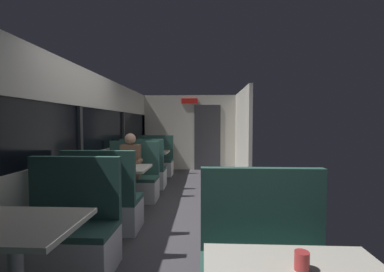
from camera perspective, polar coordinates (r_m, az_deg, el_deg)
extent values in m
cube|color=#423F44|center=(4.12, -3.90, -17.82)|extent=(3.30, 9.20, 0.02)
cube|color=beige|center=(4.38, -23.44, -10.17)|extent=(0.08, 8.40, 0.95)
cube|color=beige|center=(4.31, -23.85, 10.02)|extent=(0.08, 8.40, 0.60)
cube|color=black|center=(4.28, -23.78, 1.01)|extent=(0.03, 8.40, 0.75)
cube|color=#2D2D30|center=(4.27, -23.42, 1.01)|extent=(0.06, 0.08, 0.75)
cube|color=#2D2D30|center=(6.22, -14.90, 1.66)|extent=(0.06, 0.08, 0.75)
cube|color=#2D2D30|center=(8.25, -10.50, 1.99)|extent=(0.06, 0.08, 0.75)
cube|color=beige|center=(8.05, -0.53, 0.77)|extent=(2.90, 0.08, 2.30)
cube|color=#333338|center=(7.99, 3.39, -0.33)|extent=(0.80, 0.04, 2.00)
cube|color=red|center=(8.01, -0.55, 7.70)|extent=(0.50, 0.03, 0.16)
cube|color=beige|center=(6.91, 11.01, 0.37)|extent=(0.08, 2.40, 2.30)
cube|color=beige|center=(2.31, -34.42, -15.93)|extent=(0.90, 0.70, 0.04)
cube|color=silver|center=(3.02, -25.96, -21.89)|extent=(0.95, 0.50, 0.39)
cube|color=#2D564C|center=(2.93, -26.07, -17.89)|extent=(0.95, 0.50, 0.06)
cube|color=#2D564C|center=(3.01, -24.27, -10.27)|extent=(0.95, 0.08, 0.65)
cylinder|color=#9E9EA3|center=(4.41, -15.44, -11.61)|extent=(0.10, 0.10, 0.70)
cube|color=beige|center=(4.34, -15.50, -6.87)|extent=(0.90, 0.70, 0.04)
cube|color=silver|center=(3.86, -18.57, -16.18)|extent=(0.95, 0.50, 0.39)
cube|color=#2D564C|center=(3.80, -18.62, -12.97)|extent=(0.95, 0.50, 0.06)
cube|color=#2D564C|center=(3.52, -19.97, -8.28)|extent=(0.95, 0.08, 0.65)
cube|color=silver|center=(5.06, -13.05, -11.51)|extent=(0.95, 0.50, 0.39)
cube|color=#2D564C|center=(5.01, -13.08, -9.01)|extent=(0.95, 0.50, 0.06)
cube|color=#2D564C|center=(5.15, -12.49, -4.68)|extent=(0.95, 0.08, 0.65)
cylinder|color=#9E9EA3|center=(6.61, -9.15, -6.71)|extent=(0.10, 0.10, 0.70)
cube|color=beige|center=(6.56, -9.18, -3.52)|extent=(0.90, 0.70, 0.04)
cube|color=silver|center=(6.00, -10.44, -9.20)|extent=(0.95, 0.50, 0.39)
cube|color=#2D564C|center=(5.96, -10.46, -7.08)|extent=(0.95, 0.50, 0.06)
cube|color=#2D564C|center=(5.71, -10.97, -3.93)|extent=(0.95, 0.08, 0.65)
cube|color=silver|center=(7.27, -8.07, -7.06)|extent=(0.95, 0.50, 0.39)
cube|color=#2D564C|center=(7.24, -8.09, -5.30)|extent=(0.95, 0.50, 0.06)
cube|color=#2D564C|center=(7.40, -7.80, -2.35)|extent=(0.95, 0.08, 0.65)
cube|color=#2D564C|center=(2.12, 16.28, -26.17)|extent=(0.95, 0.50, 0.06)
cube|color=#2D564C|center=(2.17, 15.06, -15.26)|extent=(0.95, 0.08, 0.65)
cube|color=#26262D|center=(5.06, -13.05, -11.18)|extent=(0.30, 0.36, 0.45)
cube|color=#8C664C|center=(4.91, -13.28, -5.36)|extent=(0.34, 0.22, 0.60)
sphere|color=tan|center=(4.85, -13.40, -0.59)|extent=(0.20, 0.20, 0.20)
cylinder|color=#8C664C|center=(4.79, -16.19, -5.35)|extent=(0.07, 0.28, 0.07)
cylinder|color=#8C664C|center=(4.68, -11.53, -5.49)|extent=(0.07, 0.28, 0.07)
cylinder|color=#B23333|center=(1.48, 22.99, -23.94)|extent=(0.07, 0.07, 0.09)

